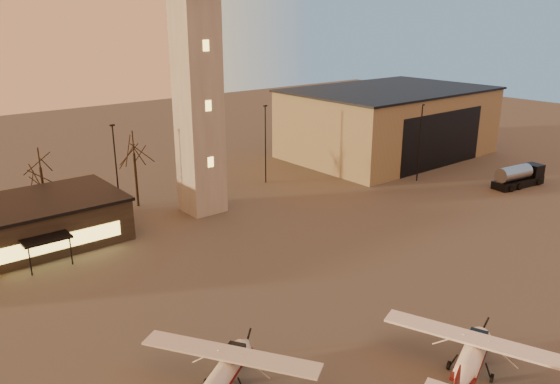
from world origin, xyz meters
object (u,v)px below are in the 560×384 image
cessna_rear (228,372)px  hangar (388,122)px  cessna_front (473,357)px  fuel_truck (518,178)px  control_tower (196,61)px

cessna_rear → hangar: bearing=-1.0°
hangar → cessna_front: hangar is taller
hangar → cessna_rear: size_ratio=3.05×
cessna_front → fuel_truck: 42.51m
cessna_front → fuel_truck: bearing=4.0°
control_tower → cessna_front: 38.74m
control_tower → cessna_rear: 34.68m
control_tower → cessna_rear: size_ratio=3.25×
control_tower → cessna_front: bearing=-94.1°
cessna_rear → fuel_truck: (50.99, 9.61, 0.09)m
control_tower → fuel_truck: bearing=-26.1°
cessna_front → cessna_rear: bearing=125.6°
cessna_rear → fuel_truck: bearing=-21.9°
hangar → fuel_truck: bearing=-90.0°
control_tower → hangar: 37.90m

